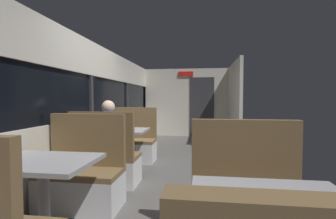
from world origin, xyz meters
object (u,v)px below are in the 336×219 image
at_px(bench_front_aisle_facing_entry, 248,213).
at_px(seated_passenger, 108,148).
at_px(bench_near_window_facing_entry, 82,179).
at_px(bench_mid_window_facing_end, 106,163).
at_px(dining_table_mid_window, 121,135).
at_px(bench_mid_window_facing_entry, 132,145).
at_px(dining_table_front_aisle, 273,217).
at_px(dining_table_near_window, 43,171).

bearing_deg(bench_front_aisle_facing_entry, seated_passenger, 141.76).
xyz_separation_m(bench_near_window_facing_entry, bench_mid_window_facing_end, (0.00, 0.74, 0.00)).
height_order(dining_table_mid_window, bench_mid_window_facing_end, bench_mid_window_facing_end).
distance_m(bench_mid_window_facing_end, seated_passenger, 0.22).
bearing_deg(seated_passenger, bench_mid_window_facing_entry, 90.00).
relative_size(bench_mid_window_facing_end, dining_table_front_aisle, 1.22).
bearing_deg(dining_table_mid_window, bench_mid_window_facing_end, -90.00).
xyz_separation_m(bench_near_window_facing_entry, seated_passenger, (0.00, 0.81, 0.21)).
height_order(dining_table_mid_window, bench_mid_window_facing_entry, bench_mid_window_facing_entry).
relative_size(bench_near_window_facing_entry, seated_passenger, 0.87).
relative_size(bench_near_window_facing_entry, dining_table_front_aisle, 1.22).
bearing_deg(dining_table_front_aisle, dining_table_mid_window, 123.18).
distance_m(dining_table_mid_window, bench_mid_window_facing_entry, 0.77).
bearing_deg(dining_table_near_window, seated_passenger, 90.00).
xyz_separation_m(dining_table_mid_window, bench_front_aisle_facing_entry, (1.79, -2.04, -0.31)).
bearing_deg(bench_front_aisle_facing_entry, bench_near_window_facing_entry, 161.47).
bearing_deg(dining_table_front_aisle, bench_front_aisle_facing_entry, 90.00).
bearing_deg(seated_passenger, dining_table_front_aisle, -49.69).
bearing_deg(dining_table_near_window, bench_mid_window_facing_end, 90.00).
xyz_separation_m(dining_table_near_window, dining_table_mid_window, (0.00, 2.14, 0.00)).
xyz_separation_m(dining_table_mid_window, bench_mid_window_facing_entry, (0.00, 0.70, -0.31)).
distance_m(bench_mid_window_facing_entry, dining_table_front_aisle, 3.89).
height_order(bench_near_window_facing_entry, bench_mid_window_facing_end, same).
distance_m(bench_mid_window_facing_end, bench_front_aisle_facing_entry, 2.23).
relative_size(bench_mid_window_facing_entry, bench_front_aisle_facing_entry, 1.00).
bearing_deg(seated_passenger, bench_front_aisle_facing_entry, -38.24).
xyz_separation_m(dining_table_near_window, bench_front_aisle_facing_entry, (1.79, 0.10, -0.31)).
relative_size(dining_table_front_aisle, bench_front_aisle_facing_entry, 0.82).
xyz_separation_m(dining_table_mid_window, seated_passenger, (0.00, -0.63, -0.10)).
distance_m(dining_table_front_aisle, bench_front_aisle_facing_entry, 0.77).
height_order(dining_table_near_window, bench_mid_window_facing_end, bench_mid_window_facing_end).
height_order(dining_table_front_aisle, seated_passenger, seated_passenger).
bearing_deg(bench_mid_window_facing_entry, dining_table_mid_window, -90.00).
bearing_deg(bench_mid_window_facing_entry, dining_table_near_window, -90.00).
distance_m(dining_table_near_window, bench_front_aisle_facing_entry, 1.82).
relative_size(bench_front_aisle_facing_entry, seated_passenger, 0.87).
height_order(dining_table_mid_window, seated_passenger, seated_passenger).
relative_size(dining_table_mid_window, bench_mid_window_facing_end, 0.82).
bearing_deg(seated_passenger, bench_mid_window_facing_end, -90.00).
relative_size(bench_near_window_facing_entry, bench_mid_window_facing_entry, 1.00).
bearing_deg(bench_front_aisle_facing_entry, dining_table_near_window, -176.82).
relative_size(bench_mid_window_facing_end, seated_passenger, 0.87).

